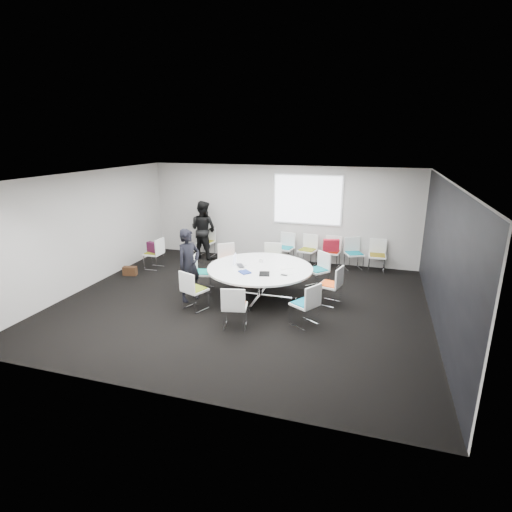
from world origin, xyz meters
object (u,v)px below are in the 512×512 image
(conference_table, at_px, (260,274))
(chair_back_d, at_px, (354,260))
(chair_ring_e, at_px, (203,279))
(chair_ring_a, at_px, (330,292))
(maroon_bag, at_px, (153,247))
(brown_bag, at_px, (130,271))
(chair_ring_h, at_px, (305,312))
(laptop, at_px, (242,266))
(cup, at_px, (261,260))
(chair_back_b, at_px, (307,256))
(chair_person_back, at_px, (206,247))
(chair_ring_b, at_px, (317,277))
(person_back, at_px, (203,230))
(chair_ring_f, at_px, (195,297))
(chair_back_c, at_px, (331,258))
(person_main, at_px, (189,265))
(chair_back_e, at_px, (377,262))
(chair_ring_d, at_px, (228,267))
(chair_ring_c, at_px, (272,267))
(chair_back_a, at_px, (285,254))
(chair_ring_g, at_px, (235,315))
(chair_spare_left, at_px, (155,259))

(conference_table, relative_size, chair_back_d, 2.73)
(chair_ring_e, bearing_deg, chair_ring_a, 78.77)
(maroon_bag, distance_m, brown_bag, 0.93)
(chair_ring_h, relative_size, laptop, 2.81)
(chair_back_d, distance_m, cup, 3.15)
(chair_back_b, bearing_deg, chair_person_back, 13.80)
(chair_ring_b, xyz_separation_m, chair_back_d, (0.76, 1.73, 0.00))
(chair_person_back, distance_m, person_back, 0.63)
(chair_ring_f, bearing_deg, chair_ring_a, 44.63)
(chair_ring_b, height_order, chair_back_c, same)
(person_main, height_order, brown_bag, person_main)
(chair_ring_b, distance_m, chair_back_e, 2.21)
(chair_ring_a, distance_m, laptop, 2.07)
(chair_ring_e, distance_m, chair_back_e, 4.83)
(chair_ring_b, xyz_separation_m, person_main, (-2.65, -1.61, 0.55))
(chair_ring_a, relative_size, chair_back_b, 1.00)
(maroon_bag, bearing_deg, person_main, -41.59)
(chair_ring_d, distance_m, chair_person_back, 2.11)
(chair_ring_c, xyz_separation_m, chair_ring_h, (1.35, -2.58, 0.00))
(chair_ring_c, xyz_separation_m, chair_ring_f, (-1.05, -2.53, 0.00))
(chair_ring_h, bearing_deg, brown_bag, 104.46)
(chair_ring_e, height_order, chair_person_back, same)
(chair_ring_e, distance_m, chair_person_back, 2.91)
(chair_back_c, distance_m, chair_back_e, 1.24)
(chair_back_d, distance_m, person_back, 4.53)
(chair_back_b, height_order, person_back, person_back)
(person_main, bearing_deg, chair_ring_e, 18.60)
(chair_back_a, xyz_separation_m, chair_back_d, (1.97, -0.00, 0.00))
(chair_ring_c, bearing_deg, chair_ring_h, 108.52)
(chair_ring_f, height_order, chair_back_c, same)
(laptop, xyz_separation_m, brown_bag, (-3.36, 0.47, -0.62))
(chair_ring_d, relative_size, chair_ring_f, 1.00)
(chair_back_c, bearing_deg, chair_ring_e, 50.41)
(chair_ring_f, bearing_deg, chair_back_e, 67.68)
(chair_ring_a, distance_m, cup, 1.78)
(person_back, bearing_deg, chair_back_a, -162.08)
(chair_ring_h, height_order, person_main, person_main)
(chair_ring_a, xyz_separation_m, chair_ring_c, (-1.70, 1.38, 0.00))
(chair_back_b, height_order, laptop, chair_back_b)
(chair_back_a, bearing_deg, chair_ring_g, 100.38)
(chair_ring_d, xyz_separation_m, chair_back_b, (1.83, 1.62, 0.00))
(laptop, distance_m, cup, 0.52)
(person_back, xyz_separation_m, laptop, (2.14, -2.58, -0.14))
(chair_ring_a, height_order, chair_ring_g, same)
(chair_person_back, height_order, person_main, person_main)
(chair_spare_left, distance_m, chair_person_back, 1.80)
(chair_back_d, distance_m, chair_back_e, 0.63)
(chair_back_c, bearing_deg, maroon_bag, 24.28)
(chair_back_a, bearing_deg, chair_ring_b, 135.32)
(chair_person_back, bearing_deg, chair_back_c, -172.40)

